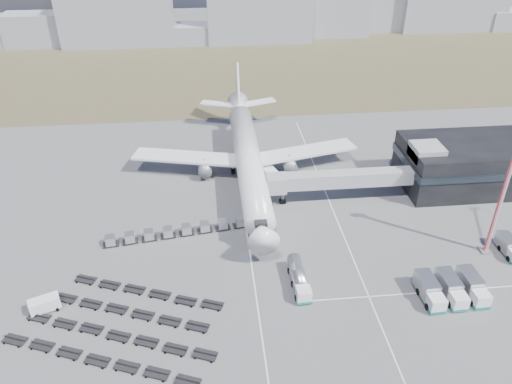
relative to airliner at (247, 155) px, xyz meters
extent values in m
plane|color=#565659|center=(0.00, -32.38, -5.29)|extent=(420.00, 420.00, 0.00)
cube|color=#49422C|center=(0.00, 77.62, -5.29)|extent=(420.00, 90.00, 0.01)
cube|color=silver|center=(-2.00, -27.38, -5.29)|extent=(0.25, 110.00, 0.01)
cube|color=silver|center=(16.00, -27.38, -5.29)|extent=(0.25, 110.00, 0.01)
cube|color=silver|center=(25.00, -40.38, -5.29)|extent=(40.00, 0.25, 0.01)
cube|color=black|center=(48.00, -8.38, -0.29)|extent=(30.00, 16.00, 10.00)
cube|color=#262D38|center=(48.00, -8.38, 0.91)|extent=(30.40, 16.40, 1.60)
cube|color=#939399|center=(36.00, -10.38, 4.21)|extent=(6.00, 6.00, 3.00)
cube|color=#939399|center=(18.10, -11.88, -0.19)|extent=(29.80, 3.00, 3.00)
cube|color=#939399|center=(4.70, -12.38, -0.19)|extent=(4.00, 3.60, 3.40)
cylinder|color=slate|center=(6.20, -11.88, -2.74)|extent=(0.70, 0.70, 5.10)
cylinder|color=black|center=(6.20, -11.88, -4.84)|extent=(1.40, 0.90, 1.40)
cylinder|color=white|center=(0.00, -2.38, 0.01)|extent=(5.60, 48.00, 5.60)
cone|color=white|center=(0.00, -28.88, 0.01)|extent=(5.60, 5.00, 5.60)
cone|color=white|center=(0.00, 25.62, 0.81)|extent=(5.60, 8.00, 5.60)
cube|color=black|center=(0.00, -26.88, 0.81)|extent=(2.20, 2.00, 0.80)
cube|color=white|center=(-13.00, 2.62, -1.19)|extent=(25.59, 11.38, 0.50)
cube|color=white|center=(13.00, 2.62, -1.19)|extent=(25.59, 11.38, 0.50)
cylinder|color=slate|center=(-9.50, 0.62, -2.89)|extent=(3.00, 5.00, 3.00)
cylinder|color=slate|center=(9.50, 0.62, -2.89)|extent=(3.00, 5.00, 3.00)
cube|color=white|center=(-5.50, 27.62, 1.21)|extent=(9.49, 5.63, 0.35)
cube|color=white|center=(5.50, 27.62, 1.21)|extent=(9.49, 5.63, 0.35)
cube|color=white|center=(0.00, 28.62, 6.51)|extent=(0.50, 9.06, 11.45)
cylinder|color=slate|center=(0.00, -23.38, -4.04)|extent=(0.50, 0.50, 2.50)
cylinder|color=slate|center=(-3.20, 1.62, -4.04)|extent=(0.60, 0.60, 2.50)
cylinder|color=slate|center=(3.20, 1.62, -4.04)|extent=(0.60, 0.60, 2.50)
cylinder|color=black|center=(0.00, -23.38, -4.79)|extent=(0.50, 1.20, 1.20)
cube|color=#8F919C|center=(-73.63, 113.44, 1.03)|extent=(25.85, 12.00, 12.64)
cube|color=#8F919C|center=(-42.14, 110.68, 6.30)|extent=(43.98, 12.00, 23.19)
cube|color=#8F919C|center=(-12.15, 111.10, -1.57)|extent=(37.98, 12.00, 7.44)
cube|color=#8F919C|center=(14.58, 110.17, 7.14)|extent=(42.16, 12.00, 24.85)
cube|color=#8F919C|center=(44.96, 116.77, 5.65)|extent=(32.61, 12.00, 21.89)
cube|color=#8F919C|center=(71.26, 123.86, 3.63)|extent=(25.41, 12.00, 17.83)
cube|color=#8F919C|center=(100.78, 120.69, 6.77)|extent=(46.20, 12.00, 24.12)
cube|color=white|center=(5.32, -40.20, -3.90)|extent=(2.37, 2.37, 2.21)
cube|color=#157973|center=(5.32, -40.20, -4.76)|extent=(2.46, 2.46, 0.48)
cylinder|color=silver|center=(5.20, -35.49, -3.46)|extent=(2.58, 7.27, 2.41)
cube|color=slate|center=(5.20, -35.49, -4.57)|extent=(2.49, 7.27, 0.34)
cylinder|color=black|center=(5.24, -36.93, -4.81)|extent=(2.53, 1.12, 1.06)
cube|color=white|center=(-0.09, -25.83, -4.51)|extent=(3.73, 2.33, 1.57)
cube|color=white|center=(-34.72, -38.25, -4.10)|extent=(4.95, 3.62, 2.39)
cube|color=white|center=(4.59, -2.92, -3.62)|extent=(4.40, 6.76, 2.93)
cube|color=#157973|center=(4.59, -2.92, -4.82)|extent=(4.53, 6.89, 0.47)
cube|color=white|center=(25.29, -44.23, -3.90)|extent=(2.53, 2.42, 2.35)
cube|color=#157973|center=(25.29, -44.23, -4.81)|extent=(2.64, 2.53, 0.48)
cube|color=silver|center=(25.18, -40.49, -3.47)|extent=(2.71, 4.99, 2.78)
cube|color=white|center=(28.93, -44.13, -3.90)|extent=(2.53, 2.42, 2.35)
cube|color=#157973|center=(28.93, -44.13, -4.81)|extent=(2.64, 2.53, 0.48)
cube|color=silver|center=(28.82, -40.38, -3.47)|extent=(2.71, 4.99, 2.78)
cube|color=white|center=(32.56, -44.02, -3.90)|extent=(2.53, 2.42, 2.35)
cube|color=#157973|center=(32.56, -44.02, -4.81)|extent=(2.64, 2.53, 0.48)
cube|color=silver|center=(32.45, -40.28, -3.47)|extent=(2.71, 4.99, 2.78)
cube|color=silver|center=(43.86, -31.11, -3.70)|extent=(2.26, 4.31, 2.44)
cube|color=black|center=(-27.04, -22.73, -4.97)|extent=(3.04, 2.13, 0.19)
cube|color=silver|center=(-27.04, -22.73, -4.05)|extent=(1.97, 1.97, 1.62)
cube|color=black|center=(-23.61, -22.22, -4.97)|extent=(3.04, 2.13, 0.19)
cube|color=silver|center=(-23.61, -22.22, -4.05)|extent=(1.97, 1.97, 1.62)
cube|color=black|center=(-20.19, -21.71, -4.97)|extent=(3.04, 2.13, 0.19)
cube|color=silver|center=(-20.19, -21.71, -4.05)|extent=(1.97, 1.97, 1.62)
cube|color=black|center=(-16.76, -21.19, -4.97)|extent=(3.04, 2.13, 0.19)
cube|color=silver|center=(-16.76, -21.19, -4.05)|extent=(1.97, 1.97, 1.62)
cube|color=black|center=(-13.34, -20.68, -4.97)|extent=(3.04, 2.13, 0.19)
cube|color=silver|center=(-13.34, -20.68, -4.05)|extent=(1.97, 1.97, 1.62)
cube|color=black|center=(-9.92, -20.17, -4.97)|extent=(3.04, 2.13, 0.19)
cube|color=silver|center=(-9.92, -20.17, -4.05)|extent=(1.97, 1.97, 1.62)
cube|color=black|center=(-6.49, -19.66, -4.97)|extent=(3.04, 2.13, 0.19)
cube|color=silver|center=(-6.49, -19.66, -4.05)|extent=(1.97, 1.97, 1.62)
cube|color=black|center=(-3.07, -19.15, -4.97)|extent=(3.04, 2.13, 0.19)
cube|color=silver|center=(-3.07, -19.15, -4.05)|extent=(1.97, 1.97, 1.62)
cube|color=black|center=(-25.13, -48.94, -4.89)|extent=(29.75, 12.85, 0.80)
cube|color=black|center=(-23.43, -44.56, -4.89)|extent=(29.75, 12.85, 0.80)
cube|color=black|center=(-21.74, -40.19, -4.89)|extent=(25.59, 11.24, 0.80)
cube|color=black|center=(-20.05, -35.82, -4.89)|extent=(25.59, 11.24, 0.80)
cylinder|color=red|center=(40.26, -31.14, 7.70)|extent=(0.73, 0.73, 25.99)
cube|color=#565659|center=(40.26, -31.14, -5.14)|extent=(2.08, 2.08, 0.31)
camera|label=1|loc=(-7.98, -97.11, 51.30)|focal=35.00mm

